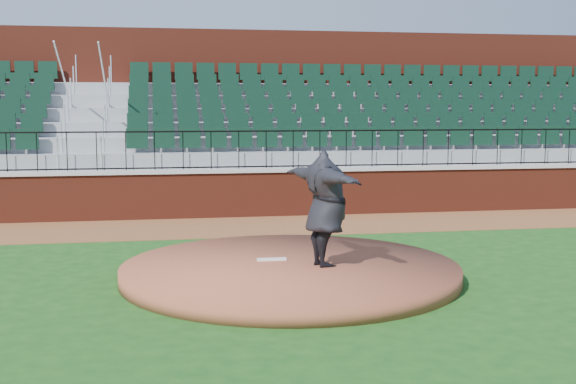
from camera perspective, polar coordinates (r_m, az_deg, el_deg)
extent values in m
plane|color=#174413|center=(13.14, 1.14, -6.40)|extent=(90.00, 90.00, 0.00)
cube|color=brown|center=(18.37, -2.10, -2.61)|extent=(34.00, 3.20, 0.01)
cube|color=maroon|center=(19.85, -2.74, -0.18)|extent=(34.00, 0.35, 1.20)
cube|color=#B7B7B7|center=(19.78, -2.75, 1.69)|extent=(34.00, 0.45, 0.10)
cube|color=maroon|center=(25.20, -4.36, 6.17)|extent=(34.00, 0.50, 5.50)
cylinder|color=brown|center=(12.82, 0.17, -6.15)|extent=(5.84, 5.84, 0.25)
cube|color=white|center=(13.10, -1.27, -5.23)|extent=(0.52, 0.14, 0.03)
imported|color=black|center=(12.49, 2.92, -1.28)|extent=(1.28, 2.53, 1.99)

